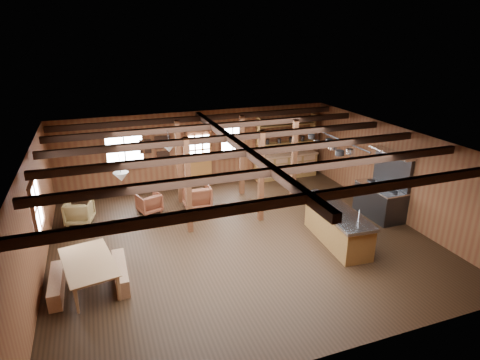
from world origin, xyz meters
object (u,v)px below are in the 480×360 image
Objects in this scene: kitchen_island at (337,226)px; commercial_range at (382,196)px; armchair_c at (79,212)px; armchair_b at (197,197)px; dining_table at (92,273)px; armchair_a at (149,203)px.

commercial_range is (2.22, 0.99, 0.18)m from kitchen_island.
armchair_c is (-8.85, 2.70, -0.31)m from commercial_range.
armchair_c is (-3.60, 0.16, -0.04)m from armchair_b.
kitchen_island is 6.33m from dining_table.
armchair_b is at bearing -168.78° from armchair_c.
dining_table is 4.73m from armchair_b.
armchair_b is (-5.25, 2.54, -0.27)m from commercial_range.
armchair_b is at bearing 154.03° from armchair_a.
commercial_range reaches higher than armchair_c.
dining_table is at bearing -177.18° from kitchen_island.
commercial_range is at bearing 155.88° from armchair_b.
kitchen_island is 2.44m from commercial_range.
commercial_range is at bearing 176.84° from armchair_c.
armchair_c reaches higher than armchair_a.
commercial_range reaches higher than kitchen_island.
armchair_a is 2.08m from armchair_c.
kitchen_island is 1.24× the size of commercial_range.
armchair_a is 0.80× the size of armchair_b.
dining_table is at bearing -174.36° from commercial_range.
armchair_c is (-0.30, 3.55, 0.02)m from dining_table.
commercial_range is at bearing -94.37° from dining_table.
commercial_range is at bearing 28.32° from kitchen_island.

